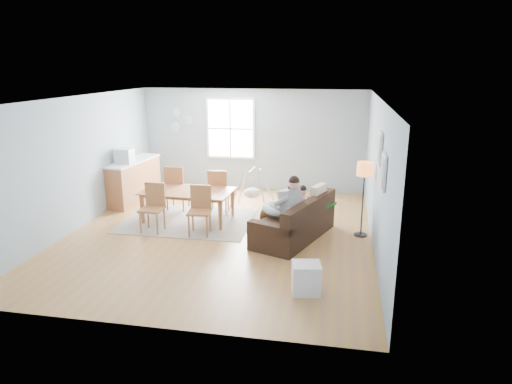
% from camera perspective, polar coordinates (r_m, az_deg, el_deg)
% --- Properties ---
extents(room, '(8.40, 9.40, 3.90)m').
position_cam_1_polar(room, '(8.77, -4.81, 9.80)').
color(room, '#A97F3C').
extents(window, '(1.32, 0.08, 1.62)m').
position_cam_1_polar(window, '(12.34, -3.20, 7.92)').
color(window, white).
rests_on(window, room).
extents(pictures, '(0.05, 1.34, 0.74)m').
position_cam_1_polar(pictures, '(7.54, 15.43, 3.94)').
color(pictures, white).
rests_on(pictures, room).
extents(wall_plates, '(0.67, 0.02, 0.66)m').
position_cam_1_polar(wall_plates, '(12.73, -9.43, 8.79)').
color(wall_plates, '#9BB2BA').
rests_on(wall_plates, room).
extents(sofa, '(1.55, 2.23, 0.83)m').
position_cam_1_polar(sofa, '(8.98, 5.06, -4.02)').
color(sofa, black).
rests_on(sofa, room).
extents(green_throw, '(1.18, 1.10, 0.04)m').
position_cam_1_polar(green_throw, '(9.52, 6.50, -1.42)').
color(green_throw, '#124F1F').
rests_on(green_throw, sofa).
extents(beige_pillow, '(0.31, 0.50, 0.49)m').
position_cam_1_polar(beige_pillow, '(9.22, 7.80, -0.60)').
color(beige_pillow, '#C4B396').
rests_on(beige_pillow, sofa).
extents(father, '(1.01, 0.77, 1.34)m').
position_cam_1_polar(father, '(8.65, 3.50, -1.80)').
color(father, gray).
rests_on(father, sofa).
extents(nursing_pillow, '(0.73, 0.72, 0.23)m').
position_cam_1_polar(nursing_pillow, '(8.74, 2.59, -2.07)').
color(nursing_pillow, silver).
rests_on(nursing_pillow, father).
extents(infant, '(0.13, 0.36, 0.13)m').
position_cam_1_polar(infant, '(8.75, 2.65, -1.57)').
color(infant, white).
rests_on(infant, nursing_pillow).
extents(toddler, '(0.56, 0.40, 0.83)m').
position_cam_1_polar(toddler, '(9.05, 5.24, -1.14)').
color(toddler, white).
rests_on(toddler, sofa).
extents(floor_lamp, '(0.30, 0.30, 1.50)m').
position_cam_1_polar(floor_lamp, '(9.07, 13.41, 2.04)').
color(floor_lamp, black).
rests_on(floor_lamp, room).
extents(storage_cube, '(0.48, 0.44, 0.46)m').
position_cam_1_polar(storage_cube, '(6.97, 6.22, -10.65)').
color(storage_cube, silver).
rests_on(storage_cube, room).
extents(rug, '(2.79, 2.13, 0.01)m').
position_cam_1_polar(rug, '(10.13, -8.44, -3.53)').
color(rug, gray).
rests_on(rug, room).
extents(dining_table, '(1.99, 1.18, 0.68)m').
position_cam_1_polar(dining_table, '(10.03, -8.52, -1.73)').
color(dining_table, brown).
rests_on(dining_table, rug).
extents(chair_sw, '(0.46, 0.46, 0.99)m').
position_cam_1_polar(chair_sw, '(9.52, -12.70, -1.47)').
color(chair_sw, '#9A6835').
rests_on(chair_sw, rug).
extents(chair_se, '(0.49, 0.49, 0.98)m').
position_cam_1_polar(chair_se, '(9.19, -7.01, -1.83)').
color(chair_se, '#9A6835').
rests_on(chair_se, rug).
extents(chair_nw, '(0.49, 0.49, 1.07)m').
position_cam_1_polar(chair_nw, '(10.73, -9.98, 0.90)').
color(chair_nw, '#9A6835').
rests_on(chair_nw, rug).
extents(chair_ne, '(0.51, 0.51, 1.02)m').
position_cam_1_polar(chair_ne, '(10.45, -4.75, 0.51)').
color(chair_ne, '#9A6835').
rests_on(chair_ne, rug).
extents(counter, '(0.73, 1.90, 1.04)m').
position_cam_1_polar(counter, '(11.74, -15.03, 1.40)').
color(counter, brown).
rests_on(counter, room).
extents(monitor, '(0.38, 0.36, 0.35)m').
position_cam_1_polar(monitor, '(11.29, -16.14, 4.36)').
color(monitor, '#B8B8BD').
rests_on(monitor, counter).
extents(baby_swing, '(1.00, 1.01, 0.98)m').
position_cam_1_polar(baby_swing, '(10.61, -0.48, -0.04)').
color(baby_swing, '#B8B8BD').
rests_on(baby_swing, room).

